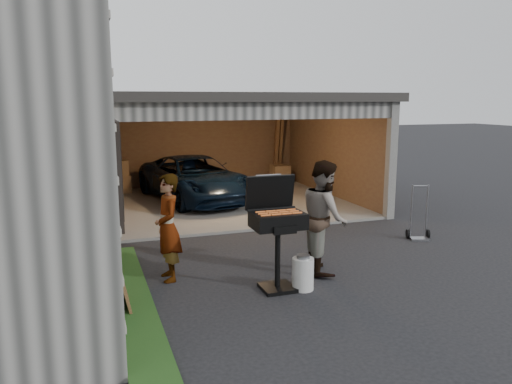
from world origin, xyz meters
The scene contains 10 objects.
ground centered at (0.00, 0.00, 0.00)m, with size 80.00×80.00×0.00m, color black.
groundcover_strip centered at (-2.25, -1.00, 0.03)m, with size 0.50×8.00×0.06m, color #193814.
garage centered at (0.76, 6.79, 1.87)m, with size 6.80×6.30×2.90m.
minivan centered at (0.03, 6.90, 0.59)m, with size 1.97×4.28×1.19m, color black.
woman centered at (-1.62, 1.24, 0.83)m, with size 0.60×0.40×1.66m, color #C4E2F7.
man centered at (0.80, 0.79, 0.91)m, with size 0.88×0.69×1.82m, color #3D1A18.
bbq_grill centered at (-0.20, 0.33, 0.99)m, with size 0.74×0.65×1.66m.
propane_tank centered at (0.16, 0.17, 0.24)m, with size 0.32×0.32×0.48m, color white.
plywood_panel centered at (-2.40, 0.36, 0.41)m, with size 0.03×0.74×0.83m, color #54311D.
hand_truck centered at (3.47, 1.87, 0.21)m, with size 0.49×0.44×1.09m.
Camera 1 is at (-2.79, -6.17, 2.76)m, focal length 35.00 mm.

